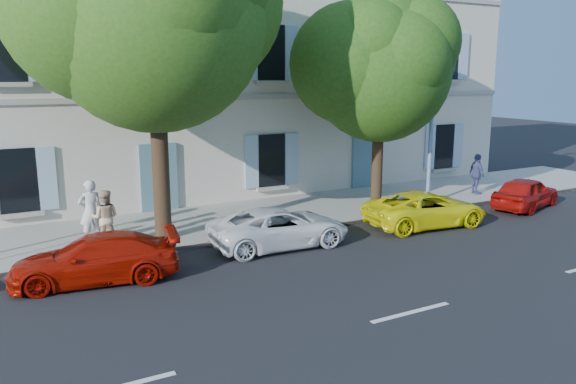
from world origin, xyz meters
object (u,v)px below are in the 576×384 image
pedestrian_b (105,218)px  car_white_coupe (280,227)px  tree_right (380,72)px  pedestrian_c (477,174)px  street_lamp (436,88)px  car_yellow_supercar (426,209)px  car_red_hatchback (526,193)px  car_red_coupe (95,259)px  pedestrian_a (91,211)px  tree_left (154,20)px

pedestrian_b → car_white_coupe: bearing=177.8°
tree_right → pedestrian_c: bearing=-0.5°
street_lamp → pedestrian_b: street_lamp is taller
pedestrian_b → car_yellow_supercar: bearing=-171.3°
car_red_hatchback → street_lamp: 5.13m
car_red_hatchback → car_white_coupe: bearing=72.0°
car_red_coupe → pedestrian_a: size_ratio=2.14×
car_white_coupe → car_yellow_supercar: car_yellow_supercar is taller
pedestrian_a → tree_right: bearing=176.7°
tree_left → pedestrian_c: bearing=0.5°
car_yellow_supercar → tree_right: 4.93m
car_red_coupe → street_lamp: 12.81m
car_red_coupe → tree_left: bearing=145.2°
pedestrian_c → tree_right: bearing=104.7°
tree_left → pedestrian_b: bearing=176.4°
pedestrian_a → car_red_coupe: bearing=80.8°
car_red_coupe → tree_right: (10.08, 2.44, 4.33)m
car_red_coupe → car_yellow_supercar: (10.27, 0.08, 0.00)m
car_red_coupe → tree_right: 11.24m
pedestrian_a → pedestrian_b: size_ratio=1.15×
car_red_hatchback → pedestrian_c: 2.22m
car_red_coupe → tree_right: bearing=113.9°
car_red_hatchback → tree_right: size_ratio=0.46×
car_red_hatchback → pedestrian_c: (-0.19, 2.18, 0.37)m
car_yellow_supercar → pedestrian_c: bearing=-58.5°
car_red_hatchback → street_lamp: (-3.08, 1.63, 3.77)m
tree_right → pedestrian_b: bearing=-179.7°
car_yellow_supercar → tree_left: tree_left is taller
car_red_hatchback → pedestrian_b: size_ratio=2.19×
pedestrian_b → pedestrian_a: bearing=-33.4°
car_red_coupe → pedestrian_b: pedestrian_b is taller
street_lamp → car_yellow_supercar: bearing=-136.0°
car_yellow_supercar → car_white_coupe: bearing=92.0°
car_white_coupe → street_lamp: (6.99, 1.46, 3.79)m
pedestrian_c → car_red_coupe: bearing=114.3°
car_red_hatchback → tree_left: size_ratio=0.36×
street_lamp → pedestrian_c: bearing=10.8°
street_lamp → pedestrian_a: size_ratio=4.11×
car_white_coupe → street_lamp: 8.09m
car_white_coupe → tree_left: size_ratio=0.42×
tree_right → pedestrian_a: 10.41m
tree_right → pedestrian_a: tree_right is taller
car_white_coupe → pedestrian_a: bearing=65.0°
tree_left → pedestrian_a: size_ratio=5.26×
car_red_hatchback → pedestrian_a: (-14.77, 2.61, 0.47)m
car_red_coupe → tree_left: (2.30, 2.29, 5.69)m
street_lamp → pedestrian_b: bearing=177.3°
car_yellow_supercar → pedestrian_b: pedestrian_b is taller
car_yellow_supercar → tree_right: bearing=9.9°
car_yellow_supercar → pedestrian_a: bearing=79.7°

